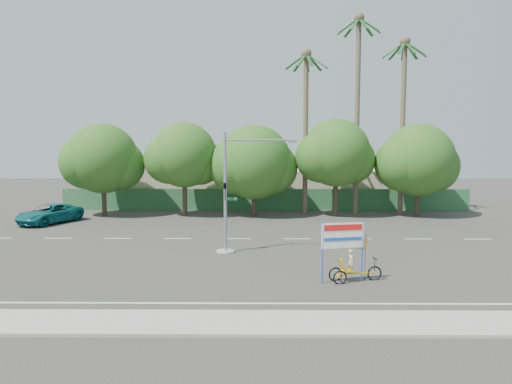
{
  "coord_description": "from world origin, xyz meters",
  "views": [
    {
      "loc": [
        -0.44,
        -24.69,
        6.57
      ],
      "look_at": [
        -0.72,
        4.51,
        3.5
      ],
      "focal_mm": 35.0,
      "sensor_mm": 36.0,
      "label": 1
    }
  ],
  "objects": [
    {
      "name": "palm_short",
      "position": [
        3.5,
        19.5,
        8.86
      ],
      "size": [
        3.73,
        3.79,
        14.45
      ],
      "color": "#70604C",
      "rests_on": "ground"
    },
    {
      "name": "ground",
      "position": [
        0.0,
        0.0,
        0.0
      ],
      "size": [
        120.0,
        120.0,
        0.0
      ],
      "primitive_type": "plane",
      "color": "#33302D",
      "rests_on": "ground"
    },
    {
      "name": "palm_mid",
      "position": [
        12.0,
        19.5,
        9.4
      ],
      "size": [
        3.73,
        3.79,
        15.45
      ],
      "color": "#70604C",
      "rests_on": "ground"
    },
    {
      "name": "fence",
      "position": [
        0.0,
        21.5,
        1.0
      ],
      "size": [
        38.0,
        0.08,
        2.0
      ],
      "primitive_type": "cube",
      "color": "#336B3D",
      "rests_on": "ground"
    },
    {
      "name": "pickup_truck",
      "position": [
        -17.12,
        14.07,
        0.75
      ],
      "size": [
        4.54,
        5.95,
        1.5
      ],
      "primitive_type": "imported",
      "rotation": [
        0.0,
        0.0,
        -0.44
      ],
      "color": "#0E5E64",
      "rests_on": "ground"
    },
    {
      "name": "tree_far_right",
      "position": [
        12.95,
        18.0,
        4.64
      ],
      "size": [
        7.38,
        6.2,
        7.94
      ],
      "color": "#473828",
      "rests_on": "ground"
    },
    {
      "name": "tree_center",
      "position": [
        -1.05,
        18.0,
        4.47
      ],
      "size": [
        7.62,
        6.4,
        7.85
      ],
      "color": "#473828",
      "rests_on": "ground"
    },
    {
      "name": "tree_right",
      "position": [
        5.95,
        18.0,
        5.24
      ],
      "size": [
        6.9,
        5.8,
        8.36
      ],
      "color": "#473828",
      "rests_on": "ground"
    },
    {
      "name": "tree_left",
      "position": [
        -7.05,
        18.0,
        5.06
      ],
      "size": [
        6.66,
        5.6,
        8.07
      ],
      "color": "#473828",
      "rests_on": "ground"
    },
    {
      "name": "trike_billboard",
      "position": [
        3.61,
        -2.07,
        1.18
      ],
      "size": [
        2.94,
        1.01,
        2.93
      ],
      "rotation": [
        0.0,
        0.0,
        0.2
      ],
      "color": "black",
      "rests_on": "ground"
    },
    {
      "name": "building_left",
      "position": [
        -10.0,
        26.0,
        2.0
      ],
      "size": [
        12.0,
        8.0,
        4.0
      ],
      "primitive_type": "cube",
      "color": "beige",
      "rests_on": "ground"
    },
    {
      "name": "palm_tall",
      "position": [
        8.0,
        19.5,
        10.46
      ],
      "size": [
        3.73,
        3.79,
        17.45
      ],
      "color": "#70604C",
      "rests_on": "ground"
    },
    {
      "name": "traffic_signal",
      "position": [
        -2.2,
        3.98,
        2.92
      ],
      "size": [
        4.72,
        1.1,
        7.0
      ],
      "color": "gray",
      "rests_on": "ground"
    },
    {
      "name": "sidewalk_near",
      "position": [
        0.0,
        -7.5,
        0.06
      ],
      "size": [
        50.0,
        2.4,
        0.12
      ],
      "primitive_type": "cube",
      "color": "gray",
      "rests_on": "ground"
    },
    {
      "name": "tree_far_left",
      "position": [
        -14.05,
        18.0,
        4.76
      ],
      "size": [
        7.14,
        6.0,
        7.96
      ],
      "color": "#473828",
      "rests_on": "ground"
    },
    {
      "name": "building_right",
      "position": [
        8.0,
        26.0,
        1.8
      ],
      "size": [
        14.0,
        8.0,
        3.6
      ],
      "primitive_type": "cube",
      "color": "beige",
      "rests_on": "ground"
    }
  ]
}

